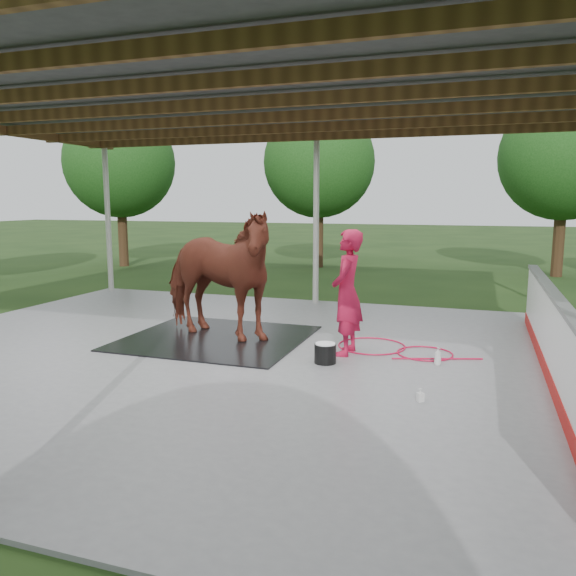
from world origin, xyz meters
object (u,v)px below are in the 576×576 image
(dasher_board, at_px, (556,344))
(handler, at_px, (347,293))
(wash_bucket, at_px, (325,353))
(horse, at_px, (215,275))

(dasher_board, relative_size, handler, 4.09)
(handler, relative_size, wash_bucket, 6.03)
(horse, bearing_deg, dasher_board, -84.18)
(wash_bucket, bearing_deg, horse, 159.53)
(horse, distance_m, wash_bucket, 2.54)
(dasher_board, xyz_separation_m, handler, (-2.91, 0.58, 0.44))
(dasher_board, relative_size, horse, 3.05)
(horse, xyz_separation_m, wash_bucket, (2.20, -0.82, -0.98))
(handler, xyz_separation_m, wash_bucket, (-0.18, -0.60, -0.82))
(horse, height_order, handler, horse)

